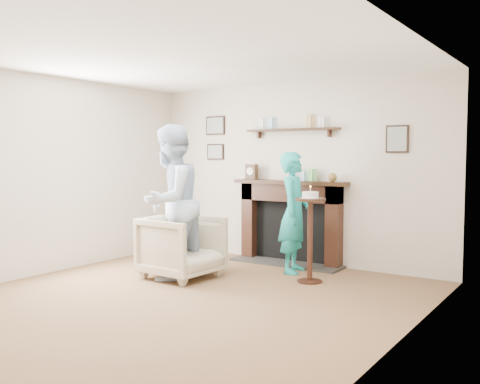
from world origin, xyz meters
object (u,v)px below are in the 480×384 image
man (171,278)px  woman (294,272)px  pedestal_table (310,223)px  armchair (182,278)px

man → woman: bearing=129.0°
pedestal_table → armchair: bearing=-154.6°
woman → pedestal_table: 0.90m
woman → pedestal_table: bearing=-145.8°
man → pedestal_table: pedestal_table is taller
armchair → man: size_ratio=0.45×
man → pedestal_table: bearing=109.6°
man → pedestal_table: 1.82m
armchair → woman: woman is taller
armchair → woman: (0.99, 1.04, 0.00)m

